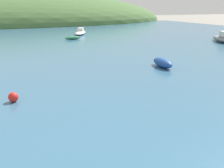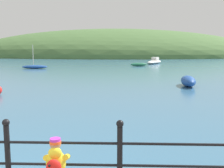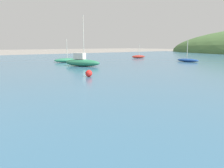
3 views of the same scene
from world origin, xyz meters
name	(u,v)px [view 1 (image 1 of 3)]	position (x,y,z in m)	size (l,w,h in m)	color
water	(35,40)	(0.00, 32.00, 0.05)	(80.00, 60.00, 0.10)	#386684
far_hillside	(15,22)	(0.00, 71.89, 0.00)	(81.99, 45.10, 15.15)	#476B38
boat_nearest_quay	(163,63)	(6.10, 12.95, 0.41)	(1.00, 2.34, 0.62)	#1E4793
boat_twin_mast	(80,32)	(6.99, 35.82, 0.40)	(3.26, 4.99, 0.93)	silver
boat_green_fishing	(73,38)	(4.32, 30.21, 0.31)	(2.11, 0.78, 0.42)	#287551
boat_white_sailboat	(223,39)	(19.87, 21.15, 0.51)	(3.19, 5.29, 1.26)	gray
mooring_buoy	(13,97)	(-3.85, 9.76, 0.32)	(0.44, 0.44, 0.44)	red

